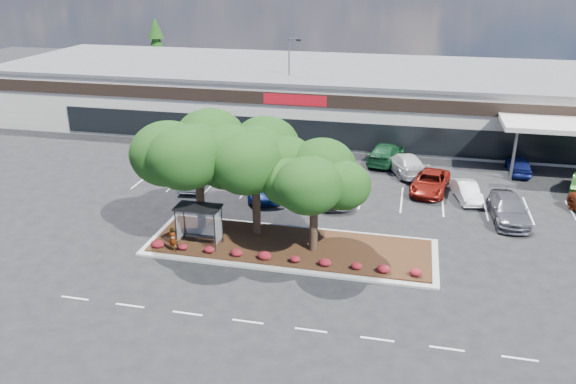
# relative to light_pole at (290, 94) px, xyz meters

# --- Properties ---
(ground) EXTENTS (160.00, 160.00, 0.00)m
(ground) POSITION_rel_light_pole_xyz_m (7.38, -27.96, -4.38)
(ground) COLOR black
(ground) RESTS_ON ground
(retail_store) EXTENTS (80.40, 25.20, 6.25)m
(retail_store) POSITION_rel_light_pole_xyz_m (7.44, 5.95, -1.23)
(retail_store) COLOR beige
(retail_store) RESTS_ON ground
(landscape_island) EXTENTS (18.00, 6.00, 0.26)m
(landscape_island) POSITION_rel_light_pole_xyz_m (5.38, -23.96, -4.26)
(landscape_island) COLOR #ABABA6
(landscape_island) RESTS_ON ground
(lane_markings) EXTENTS (33.12, 20.06, 0.01)m
(lane_markings) POSITION_rel_light_pole_xyz_m (7.24, -17.53, -4.38)
(lane_markings) COLOR silver
(lane_markings) RESTS_ON ground
(shrub_row) EXTENTS (17.00, 0.80, 0.50)m
(shrub_row) POSITION_rel_light_pole_xyz_m (5.38, -26.06, -3.87)
(shrub_row) COLOR maroon
(shrub_row) RESTS_ON landscape_island
(bus_shelter) EXTENTS (2.75, 1.55, 2.59)m
(bus_shelter) POSITION_rel_light_pole_xyz_m (-0.12, -25.01, -2.08)
(bus_shelter) COLOR black
(bus_shelter) RESTS_ON landscape_island
(island_tree_west) EXTENTS (7.20, 7.20, 7.89)m
(island_tree_west) POSITION_rel_light_pole_xyz_m (-0.62, -23.46, -0.18)
(island_tree_west) COLOR #163710
(island_tree_west) RESTS_ON landscape_island
(island_tree_mid) EXTENTS (6.60, 6.60, 7.32)m
(island_tree_mid) POSITION_rel_light_pole_xyz_m (2.88, -22.76, -0.46)
(island_tree_mid) COLOR #163710
(island_tree_mid) RESTS_ON landscape_island
(island_tree_east) EXTENTS (5.80, 5.80, 6.50)m
(island_tree_east) POSITION_rel_light_pole_xyz_m (6.88, -24.26, -0.87)
(island_tree_east) COLOR #163710
(island_tree_east) RESTS_ON landscape_island
(conifer_north_west) EXTENTS (4.40, 4.40, 10.00)m
(conifer_north_west) POSITION_rel_light_pole_xyz_m (-22.62, 18.04, 0.62)
(conifer_north_west) COLOR #163710
(conifer_north_west) RESTS_ON ground
(person_waiting) EXTENTS (0.60, 0.42, 1.56)m
(person_waiting) POSITION_rel_light_pole_xyz_m (-1.42, -26.26, -3.34)
(person_waiting) COLOR #594C47
(person_waiting) RESTS_ON landscape_island
(light_pole) EXTENTS (1.38, 0.86, 9.89)m
(light_pole) POSITION_rel_light_pole_xyz_m (0.00, 0.00, 0.00)
(light_pole) COLOR #ABABA6
(light_pole) RESTS_ON ground
(car_0) EXTENTS (2.23, 5.08, 1.62)m
(car_0) POSITION_rel_light_pole_xyz_m (-4.32, -15.17, -3.57)
(car_0) COLOR silver
(car_0) RESTS_ON ground
(car_1) EXTENTS (2.89, 4.50, 1.43)m
(car_1) POSITION_rel_light_pole_xyz_m (-4.72, -12.21, -3.67)
(car_1) COLOR silver
(car_1) RESTS_ON ground
(car_2) EXTENTS (4.56, 6.57, 1.67)m
(car_2) POSITION_rel_light_pole_xyz_m (1.53, -15.75, -3.55)
(car_2) COLOR navy
(car_2) RESTS_ON ground
(car_3) EXTENTS (3.39, 4.72, 1.49)m
(car_3) POSITION_rel_light_pole_xyz_m (5.70, -13.37, -3.64)
(car_3) COLOR brown
(car_3) RESTS_ON ground
(car_4) EXTENTS (3.79, 6.04, 1.56)m
(car_4) POSITION_rel_light_pole_xyz_m (6.84, -15.70, -3.61)
(car_4) COLOR #4E4E54
(car_4) RESTS_ON ground
(car_5) EXTENTS (2.27, 4.33, 1.36)m
(car_5) POSITION_rel_light_pole_xyz_m (16.59, -13.42, -3.71)
(car_5) COLOR white
(car_5) RESTS_ON ground
(car_6) EXTENTS (3.41, 5.85, 1.53)m
(car_6) POSITION_rel_light_pole_xyz_m (13.92, -12.29, -3.62)
(car_6) COLOR maroon
(car_6) RESTS_ON ground
(car_7) EXTENTS (2.61, 5.75, 1.63)m
(car_7) POSITION_rel_light_pole_xyz_m (19.15, -16.48, -3.57)
(car_7) COLOR #56545C
(car_7) RESTS_ON ground
(car_9) EXTENTS (3.82, 5.36, 1.69)m
(car_9) POSITION_rel_light_pole_xyz_m (-6.85, -7.55, -3.54)
(car_9) COLOR navy
(car_9) RESTS_ON ground
(car_10) EXTENTS (3.16, 4.36, 1.38)m
(car_10) POSITION_rel_light_pole_xyz_m (-1.77, -9.88, -3.69)
(car_10) COLOR #B3B8C0
(car_10) RESTS_ON ground
(car_11) EXTENTS (1.55, 4.32, 1.42)m
(car_11) POSITION_rel_light_pole_xyz_m (-0.08, -6.66, -3.68)
(car_11) COLOR #4F4F55
(car_11) RESTS_ON ground
(car_13) EXTENTS (3.53, 6.28, 1.72)m
(car_13) POSITION_rel_light_pole_xyz_m (10.14, -6.02, -3.53)
(car_13) COLOR #144524
(car_13) RESTS_ON ground
(car_14) EXTENTS (4.32, 6.23, 1.68)m
(car_14) POSITION_rel_light_pole_xyz_m (11.89, -8.42, -3.55)
(car_14) COLOR silver
(car_14) RESTS_ON ground
(car_16) EXTENTS (1.77, 4.37, 1.49)m
(car_16) POSITION_rel_light_pole_xyz_m (21.28, -6.41, -3.64)
(car_16) COLOR navy
(car_16) RESTS_ON ground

